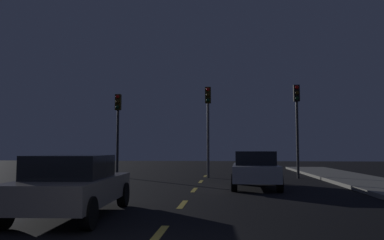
% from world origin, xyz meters
% --- Properties ---
extents(ground_plane, '(80.00, 80.00, 0.00)m').
position_xyz_m(ground_plane, '(0.00, 7.00, 0.00)').
color(ground_plane, black).
extents(lane_stripe_second, '(0.16, 1.60, 0.01)m').
position_xyz_m(lane_stripe_second, '(0.00, 2.60, 0.00)').
color(lane_stripe_second, '#EACC4C').
rests_on(lane_stripe_second, ground_plane).
extents(lane_stripe_third, '(0.16, 1.60, 0.01)m').
position_xyz_m(lane_stripe_third, '(0.00, 6.40, 0.00)').
color(lane_stripe_third, '#EACC4C').
rests_on(lane_stripe_third, ground_plane).
extents(lane_stripe_fourth, '(0.16, 1.60, 0.01)m').
position_xyz_m(lane_stripe_fourth, '(0.00, 10.20, 0.00)').
color(lane_stripe_fourth, '#EACC4C').
rests_on(lane_stripe_fourth, ground_plane).
extents(lane_stripe_fifth, '(0.16, 1.60, 0.01)m').
position_xyz_m(lane_stripe_fifth, '(0.00, 14.00, 0.00)').
color(lane_stripe_fifth, '#EACC4C').
rests_on(lane_stripe_fifth, ground_plane).
extents(lane_stripe_sixth, '(0.16, 1.60, 0.01)m').
position_xyz_m(lane_stripe_sixth, '(0.00, 17.80, 0.00)').
color(lane_stripe_sixth, '#EACC4C').
rests_on(lane_stripe_sixth, ground_plane).
extents(traffic_signal_left, '(0.32, 0.38, 4.67)m').
position_xyz_m(traffic_signal_left, '(-4.86, 16.47, 3.28)').
color(traffic_signal_left, '#2D2D30').
rests_on(traffic_signal_left, ground_plane).
extents(traffic_signal_center, '(0.32, 0.38, 5.00)m').
position_xyz_m(traffic_signal_center, '(0.24, 16.47, 3.50)').
color(traffic_signal_center, '#4C4C51').
rests_on(traffic_signal_center, ground_plane).
extents(traffic_signal_right, '(0.32, 0.38, 5.05)m').
position_xyz_m(traffic_signal_right, '(5.05, 16.47, 3.53)').
color(traffic_signal_right, '#2D2D30').
rests_on(traffic_signal_right, ground_plane).
extents(car_stopped_ahead, '(1.99, 4.26, 1.47)m').
position_xyz_m(car_stopped_ahead, '(2.38, 11.24, 0.75)').
color(car_stopped_ahead, silver).
rests_on(car_stopped_ahead, ground_plane).
extents(car_adjacent_lane, '(2.09, 4.23, 1.40)m').
position_xyz_m(car_adjacent_lane, '(-2.32, 4.27, 0.72)').
color(car_adjacent_lane, gray).
rests_on(car_adjacent_lane, ground_plane).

